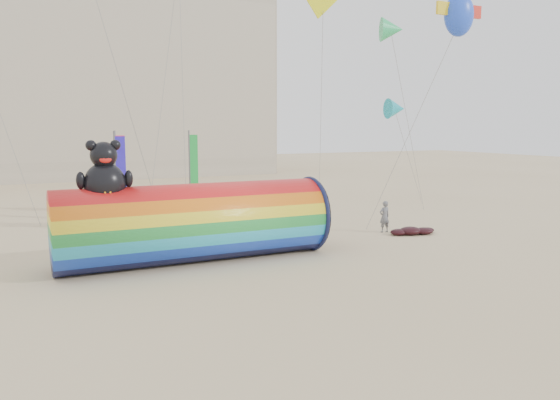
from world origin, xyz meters
name	(u,v)px	position (x,y,z in m)	size (l,w,h in m)	color
ground	(285,265)	(0.00, 0.00, 0.00)	(160.00, 160.00, 0.00)	#CCB58C
windsock_assembly	(195,221)	(-2.97, 2.27, 1.67)	(10.93, 3.33, 5.04)	red
kite_handler	(385,217)	(7.67, 3.89, 0.82)	(0.60, 0.39, 1.64)	slate
fabric_bundle	(413,231)	(8.66, 2.80, 0.17)	(2.62, 1.35, 0.41)	#370A10
festival_banners	(146,172)	(-2.04, 15.52, 2.64)	(6.16, 4.04, 5.20)	#59595E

